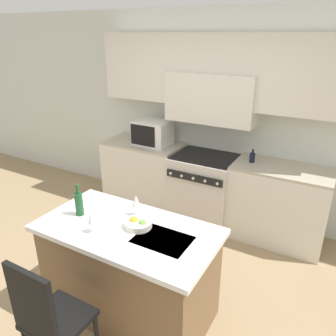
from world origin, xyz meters
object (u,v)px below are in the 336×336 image
range_stove (204,188)px  wine_glass_near (92,218)px  microwave (153,133)px  fruit_bowl (138,224)px  wine_bottle (79,203)px  island_chair (48,317)px  oil_bottle_on_counter (252,157)px  wine_glass_far (136,202)px

range_stove → wine_glass_near: 2.09m
microwave → wine_glass_near: (0.69, -2.03, -0.09)m
fruit_bowl → wine_bottle: bearing=-171.1°
range_stove → island_chair: 2.62m
range_stove → microwave: (-0.81, 0.02, 0.65)m
fruit_bowl → microwave: bearing=118.3°
island_chair → wine_bottle: (-0.38, 0.76, 0.42)m
fruit_bowl → oil_bottle_on_counter: bearing=76.2°
wine_glass_near → range_stove: bearing=86.7°
microwave → wine_glass_far: microwave is taller
wine_bottle → fruit_bowl: wine_bottle is taller
island_chair → oil_bottle_on_counter: (0.62, 2.64, 0.42)m
microwave → wine_glass_near: size_ratio=2.45×
wine_bottle → wine_glass_far: (0.44, 0.24, 0.02)m
fruit_bowl → island_chair: bearing=-101.9°
wine_glass_near → wine_bottle: bearing=151.9°
microwave → island_chair: (0.78, -2.64, -0.53)m
range_stove → island_chair: (-0.02, -2.62, 0.13)m
range_stove → wine_glass_far: bearing=-88.6°
wine_bottle → fruit_bowl: size_ratio=1.29×
wine_glass_near → oil_bottle_on_counter: (0.71, 2.03, -0.02)m
wine_bottle → oil_bottle_on_counter: (1.00, 1.88, 0.00)m
wine_glass_near → wine_glass_far: bearing=68.7°
island_chair → wine_glass_near: bearing=98.7°
wine_glass_far → range_stove: bearing=91.4°
wine_bottle → wine_glass_near: (0.29, -0.15, 0.02)m
microwave → fruit_bowl: 2.04m
wine_bottle → wine_glass_far: size_ratio=1.50×
island_chair → oil_bottle_on_counter: 2.74m
wine_glass_far → microwave: bearing=117.3°
island_chair → wine_glass_near: size_ratio=5.33×
wine_bottle → wine_glass_near: bearing=-28.1°
wine_bottle → fruit_bowl: (0.56, 0.09, -0.08)m
island_chair → range_stove: bearing=89.5°
range_stove → wine_glass_near: bearing=-93.3°
wine_bottle → wine_glass_far: bearing=28.6°
wine_glass_far → fruit_bowl: size_ratio=0.86×
range_stove → island_chair: island_chair is taller
island_chair → wine_bottle: wine_bottle is taller
wine_glass_near → oil_bottle_on_counter: oil_bottle_on_counter is taller
wine_bottle → wine_glass_near: size_ratio=1.50×
microwave → wine_glass_far: (0.84, -1.64, -0.09)m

